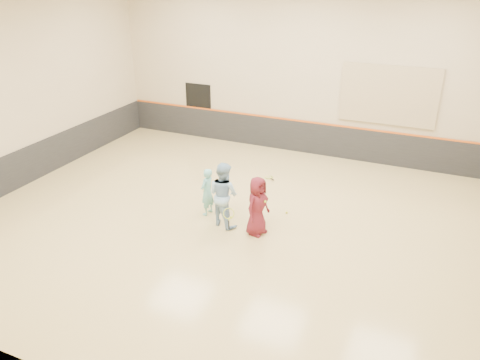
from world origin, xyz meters
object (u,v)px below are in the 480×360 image
at_px(girl, 207,192).
at_px(instructor, 223,194).
at_px(young_man, 257,206).
at_px(spare_racket, 269,176).

xyz_separation_m(girl, instructor, (0.68, -0.35, 0.21)).
xyz_separation_m(young_man, spare_racket, (-0.95, 3.47, -0.75)).
height_order(instructor, young_man, instructor).
xyz_separation_m(instructor, spare_racket, (0.06, 3.39, -0.85)).
bearing_deg(spare_racket, girl, -103.58).
relative_size(young_man, spare_racket, 2.57).
distance_m(girl, spare_racket, 3.20).
bearing_deg(instructor, spare_racket, -71.93).
bearing_deg(spare_racket, instructor, -90.97).
relative_size(instructor, young_man, 1.13).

